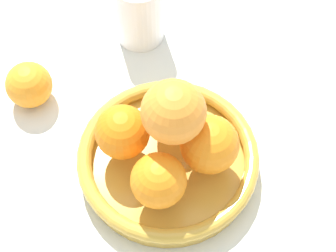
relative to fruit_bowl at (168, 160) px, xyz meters
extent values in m
plane|color=silver|center=(0.00, 0.00, -0.02)|extent=(4.00, 4.00, 0.00)
cylinder|color=gold|center=(0.00, 0.00, -0.01)|extent=(0.25, 0.25, 0.02)
torus|color=gold|center=(0.00, 0.00, 0.01)|extent=(0.26, 0.26, 0.02)
sphere|color=orange|center=(-0.05, 0.03, 0.06)|extent=(0.08, 0.08, 0.08)
sphere|color=orange|center=(-0.03, -0.05, 0.06)|extent=(0.07, 0.07, 0.07)
sphere|color=orange|center=(0.05, -0.03, 0.06)|extent=(0.08, 0.08, 0.08)
sphere|color=orange|center=(0.03, 0.05, 0.05)|extent=(0.07, 0.07, 0.07)
sphere|color=orange|center=(0.01, 0.00, 0.12)|extent=(0.08, 0.08, 0.08)
sphere|color=orange|center=(-0.16, 0.19, 0.01)|extent=(0.07, 0.07, 0.07)
cylinder|color=white|center=(0.04, 0.25, 0.04)|extent=(0.08, 0.08, 0.12)
camera|label=1|loc=(-0.13, -0.35, 0.71)|focal=60.00mm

